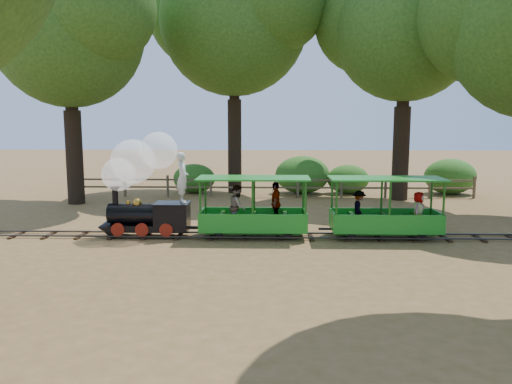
{
  "coord_description": "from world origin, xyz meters",
  "views": [
    {
      "loc": [
        -0.19,
        -14.7,
        3.5
      ],
      "look_at": [
        -0.68,
        0.5,
        1.32
      ],
      "focal_mm": 35.0,
      "sensor_mm": 36.0,
      "label": 1
    }
  ],
  "objects_px": {
    "carriage_rear": "(384,214)",
    "carriage_front": "(254,212)",
    "locomotive": "(141,177)",
    "fence": "(276,185)"
  },
  "relations": [
    {
      "from": "carriage_rear",
      "to": "fence",
      "type": "distance_m",
      "value": 8.62
    },
    {
      "from": "carriage_rear",
      "to": "fence",
      "type": "height_order",
      "value": "carriage_rear"
    },
    {
      "from": "carriage_front",
      "to": "locomotive",
      "type": "bearing_deg",
      "value": 178.67
    },
    {
      "from": "carriage_front",
      "to": "fence",
      "type": "xyz_separation_m",
      "value": [
        0.71,
        8.01,
        -0.22
      ]
    },
    {
      "from": "locomotive",
      "to": "carriage_front",
      "type": "height_order",
      "value": "locomotive"
    },
    {
      "from": "locomotive",
      "to": "carriage_front",
      "type": "bearing_deg",
      "value": -1.33
    },
    {
      "from": "carriage_rear",
      "to": "carriage_front",
      "type": "bearing_deg",
      "value": 179.79
    },
    {
      "from": "fence",
      "to": "carriage_front",
      "type": "bearing_deg",
      "value": -95.08
    },
    {
      "from": "fence",
      "to": "carriage_rear",
      "type": "bearing_deg",
      "value": -68.5
    },
    {
      "from": "locomotive",
      "to": "fence",
      "type": "distance_m",
      "value": 9.02
    }
  ]
}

